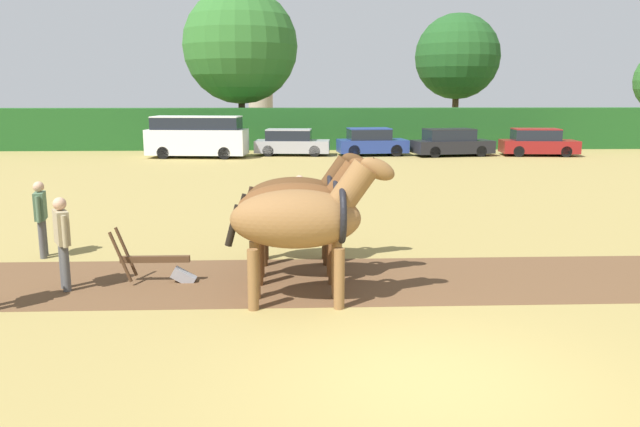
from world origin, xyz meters
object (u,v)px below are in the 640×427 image
Objects in this scene: plow at (162,266)px; tree_left at (240,46)px; parked_car_center at (451,143)px; church_spire at (259,33)px; farmer_onlooker_right at (41,214)px; parked_van at (197,136)px; draft_horse_trail_left at (300,198)px; parked_car_center_right at (538,143)px; draft_horse_lead_left at (303,218)px; farmer_at_plow at (62,236)px; farmer_beside_team at (300,204)px; draft_horse_lead_right at (301,207)px; parked_car_left at (291,143)px; parked_car_center_left at (371,142)px; tree_center_left at (457,57)px.

tree_left is at bearing 91.63° from plow.
parked_car_center is (12.29, -7.33, -5.74)m from tree_left.
farmer_onlooker_right is at bearing -92.08° from church_spire.
parked_van is (-1.79, -31.41, -8.25)m from church_spire.
draft_horse_trail_left reaches higher than farmer_onlooker_right.
parked_car_center_right reaches higher than plow.
tree_left is 9.50m from parked_van.
draft_horse_trail_left is at bearing 90.08° from draft_horse_lead_left.
farmer_onlooker_right is 28.67m from parked_car_center_right.
tree_left is at bearing 162.85° from parked_car_center_right.
farmer_at_plow is at bearing -74.07° from farmer_onlooker_right.
farmer_beside_team is 22.02m from parked_car_center.
farmer_beside_team is 5.68m from farmer_onlooker_right.
draft_horse_lead_right reaches higher than farmer_onlooker_right.
parked_car_center_right is at bearing 2.01° from parked_car_left.
draft_horse_lead_left is 1.86× the size of plow.
farmer_onlooker_right is (-1.29, 2.33, -0.03)m from farmer_at_plow.
parked_car_center_left is at bearing 41.19° from farmer_at_plow.
farmer_beside_team is 20.65m from parked_van.
parked_van is (0.12, 21.09, 0.19)m from farmer_onlooker_right.
church_spire reaches higher than plow.
plow is 0.91× the size of farmer_at_plow.
church_spire is 55.12m from draft_horse_lead_right.
parked_car_left is (5.25, 22.10, -0.25)m from farmer_onlooker_right.
parked_van reaches higher than parked_car_left.
tree_left is 6.35× the size of farmer_beside_team.
draft_horse_trail_left is at bearing -7.72° from farmer_at_plow.
draft_horse_trail_left is (-11.15, -31.18, -4.58)m from tree_center_left.
draft_horse_lead_left is (-11.13, -33.80, -4.47)m from tree_center_left.
farmer_at_plow is 24.75m from parked_car_left.
farmer_at_plow is 2.66m from farmer_onlooker_right.
draft_horse_trail_left is at bearing -109.67° from tree_center_left.
tree_center_left is 35.87m from draft_horse_lead_left.
draft_horse_trail_left is 5.61m from farmer_onlooker_right.
tree_center_left reaches higher than farmer_beside_team.
farmer_onlooker_right is 25.71m from parked_car_center.
church_spire reaches higher than tree_left.
draft_horse_lead_right is (3.66, -54.42, -7.99)m from church_spire.
draft_horse_lead_right reaches higher than parked_car_center.
farmer_beside_team is (4.26, 3.49, -0.06)m from farmer_at_plow.
farmer_beside_team is 24.33m from parked_car_center_right.
parked_van is at bearing 96.75° from plow.
parked_van is at bearing -93.27° from church_spire.
parked_van is 1.28× the size of parked_car_center_right.
parked_car_center_left is 4.49m from parked_car_center.
draft_horse_trail_left is 1.68× the size of farmer_beside_team.
tree_center_left is 3.20× the size of draft_horse_lead_right.
church_spire reaches higher than draft_horse_lead_left.
parked_van is at bearing -150.26° from tree_center_left.
parked_car_left is (3.95, 24.43, -0.28)m from farmer_at_plow.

